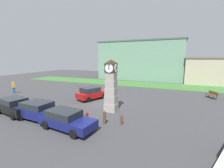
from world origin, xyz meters
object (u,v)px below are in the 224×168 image
(clock_tower, at_px, (111,87))
(car_near_tower, at_px, (39,110))
(bollard_far_row, at_px, (87,117))
(car_by_building, at_px, (66,119))
(car_far_lot, at_px, (92,93))
(bollard_mid_row, at_px, (104,117))
(pedestrian_near_bench, at_px, (14,87))
(bench, at_px, (212,94))
(bollard_near_tower, at_px, (121,120))
(car_navy_sedan, at_px, (15,106))

(clock_tower, relative_size, car_near_tower, 1.14)
(bollard_far_row, height_order, car_by_building, car_by_building)
(car_far_lot, bearing_deg, bollard_far_row, -62.99)
(bollard_mid_row, height_order, pedestrian_near_bench, pedestrian_near_bench)
(bollard_mid_row, xyz_separation_m, car_near_tower, (-5.51, -1.25, 0.22))
(bench, distance_m, pedestrian_near_bench, 27.69)
(clock_tower, height_order, bollard_mid_row, clock_tower)
(bollard_far_row, distance_m, car_near_tower, 4.25)
(bollard_near_tower, height_order, pedestrian_near_bench, pedestrian_near_bench)
(clock_tower, xyz_separation_m, bollard_far_row, (-0.70, -3.37, -1.91))
(car_near_tower, xyz_separation_m, pedestrian_near_bench, (-11.36, 5.62, 0.26))
(car_by_building, height_order, pedestrian_near_bench, pedestrian_near_bench)
(bollard_mid_row, relative_size, pedestrian_near_bench, 0.61)
(bollard_near_tower, bearing_deg, bench, 54.95)
(bollard_mid_row, bearing_deg, car_far_lot, 127.64)
(bollard_far_row, xyz_separation_m, car_far_lot, (-3.24, 6.36, 0.32))
(bollard_far_row, bearing_deg, bench, 49.02)
(clock_tower, distance_m, bench, 14.03)
(clock_tower, height_order, car_near_tower, clock_tower)
(bollard_near_tower, bearing_deg, car_navy_sedan, -171.14)
(car_near_tower, relative_size, pedestrian_near_bench, 2.47)
(car_near_tower, bearing_deg, car_by_building, -9.44)
(car_near_tower, distance_m, bench, 20.34)
(car_by_building, height_order, bench, car_by_building)
(car_near_tower, bearing_deg, clock_tower, 41.21)
(clock_tower, relative_size, bollard_near_tower, 6.12)
(bollard_near_tower, bearing_deg, car_by_building, -148.47)
(pedestrian_near_bench, bearing_deg, car_far_lot, 7.51)
(clock_tower, xyz_separation_m, pedestrian_near_bench, (-16.20, 1.38, -1.35))
(pedestrian_near_bench, bearing_deg, car_navy_sedan, -34.05)
(bench, bearing_deg, car_by_building, -130.19)
(clock_tower, distance_m, bollard_mid_row, 3.57)
(car_by_building, relative_size, bench, 2.74)
(bollard_far_row, bearing_deg, pedestrian_near_bench, 162.98)
(car_far_lot, height_order, pedestrian_near_bench, pedestrian_near_bench)
(bollard_far_row, relative_size, car_navy_sedan, 0.21)
(bollard_mid_row, height_order, car_far_lot, car_far_lot)
(clock_tower, relative_size, bollard_mid_row, 4.63)
(clock_tower, bearing_deg, pedestrian_near_bench, 175.14)
(bollard_mid_row, bearing_deg, car_near_tower, -167.19)
(car_navy_sedan, xyz_separation_m, car_by_building, (6.42, -0.62, -0.05))
(clock_tower, distance_m, bollard_far_row, 3.94)
(bollard_near_tower, bearing_deg, pedestrian_near_bench, 167.62)
(car_navy_sedan, relative_size, car_near_tower, 1.00)
(car_far_lot, relative_size, pedestrian_near_bench, 2.39)
(bollard_near_tower, bearing_deg, bollard_far_row, -164.02)
(bollard_near_tower, xyz_separation_m, bollard_far_row, (-2.65, -0.76, 0.05))
(car_near_tower, xyz_separation_m, bench, (15.16, 13.56, -0.25))
(bollard_mid_row, distance_m, car_navy_sedan, 8.76)
(bollard_near_tower, bearing_deg, car_near_tower, -166.47)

